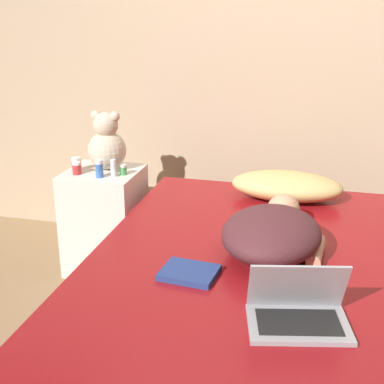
% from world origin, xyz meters
% --- Properties ---
extents(ground_plane, '(12.00, 12.00, 0.00)m').
position_xyz_m(ground_plane, '(0.00, 0.00, 0.00)').
color(ground_plane, '#937551').
extents(wall_back, '(8.00, 0.06, 2.60)m').
position_xyz_m(wall_back, '(0.00, 1.25, 1.30)').
color(wall_back, tan).
rests_on(wall_back, ground_plane).
extents(bed, '(1.41, 1.93, 0.50)m').
position_xyz_m(bed, '(0.00, 0.00, 0.25)').
color(bed, brown).
rests_on(bed, ground_plane).
extents(nightstand, '(0.41, 0.39, 0.60)m').
position_xyz_m(nightstand, '(-0.97, 0.67, 0.30)').
color(nightstand, silver).
rests_on(nightstand, ground_plane).
extents(pillow, '(0.59, 0.31, 0.15)m').
position_xyz_m(pillow, '(0.05, 0.74, 0.58)').
color(pillow, tan).
rests_on(pillow, bed).
extents(person_lying, '(0.45, 0.66, 0.19)m').
position_xyz_m(person_lying, '(0.05, 0.09, 0.59)').
color(person_lying, '#4C2328').
rests_on(person_lying, bed).
extents(laptop, '(0.37, 0.28, 0.21)m').
position_xyz_m(laptop, '(0.19, -0.42, 0.55)').
color(laptop, '#9E9EA3').
rests_on(laptop, bed).
extents(teddy_bear, '(0.22, 0.22, 0.33)m').
position_xyz_m(teddy_bear, '(-0.95, 0.72, 0.75)').
color(teddy_bear, beige).
rests_on(teddy_bear, nightstand).
extents(bottle_pink, '(0.06, 0.06, 0.08)m').
position_xyz_m(bottle_pink, '(-1.11, 0.65, 0.64)').
color(bottle_pink, pink).
rests_on(bottle_pink, nightstand).
extents(bottle_green, '(0.04, 0.04, 0.06)m').
position_xyz_m(bottle_green, '(-0.83, 0.64, 0.63)').
color(bottle_green, '#3D8E4C').
rests_on(bottle_green, nightstand).
extents(bottle_red, '(0.05, 0.05, 0.07)m').
position_xyz_m(bottle_red, '(-1.08, 0.59, 0.64)').
color(bottle_red, '#B72D2D').
rests_on(bottle_red, nightstand).
extents(bottle_blue, '(0.04, 0.04, 0.10)m').
position_xyz_m(bottle_blue, '(-0.94, 0.57, 0.65)').
color(bottle_blue, '#3866B2').
rests_on(bottle_blue, nightstand).
extents(bottle_clear, '(0.03, 0.03, 0.10)m').
position_xyz_m(bottle_clear, '(-0.87, 0.60, 0.65)').
color(bottle_clear, silver).
rests_on(bottle_clear, nightstand).
extents(book, '(0.23, 0.19, 0.02)m').
position_xyz_m(book, '(-0.24, -0.20, 0.52)').
color(book, navy).
rests_on(book, bed).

